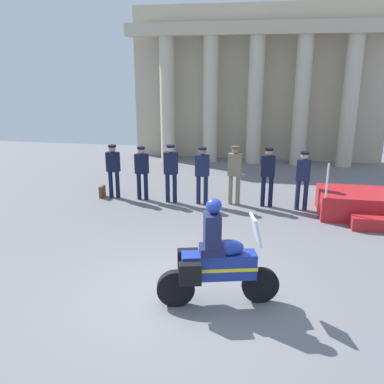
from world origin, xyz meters
name	(u,v)px	position (x,y,z in m)	size (l,w,h in m)	color
ground_plane	(183,296)	(0.00, 0.00, 0.00)	(28.40, 28.40, 0.00)	slate
colonnade_backdrop	(256,82)	(0.78, 11.74, 3.33)	(10.85, 1.48, 6.50)	#B6AB91
reviewing_stand	(378,206)	(4.38, 4.88, 0.32)	(3.09, 2.01, 1.57)	#B21E23
officer_in_row_0	(113,167)	(-3.27, 5.31, 0.98)	(0.40, 0.27, 1.66)	black
officer_in_row_1	(142,169)	(-2.35, 5.28, 0.97)	(0.40, 0.27, 1.65)	black
officer_in_row_2	(171,169)	(-1.42, 5.17, 1.03)	(0.40, 0.27, 1.75)	#141938
officer_in_row_3	(202,171)	(-0.48, 5.18, 1.01)	(0.40, 0.27, 1.71)	#191E42
officer_in_row_4	(235,170)	(0.46, 5.34, 1.03)	(0.40, 0.27, 1.75)	#7A7056
officer_in_row_5	(268,172)	(1.41, 5.30, 1.02)	(0.40, 0.27, 1.73)	black
officer_in_row_6	(303,176)	(2.38, 5.17, 1.00)	(0.40, 0.27, 1.68)	#191E42
motorcycle_with_rider	(215,261)	(0.58, -0.15, 0.79)	(2.05, 0.88, 1.90)	black
briefcase_on_ground	(102,192)	(-3.67, 5.29, 0.18)	(0.10, 0.32, 0.36)	brown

